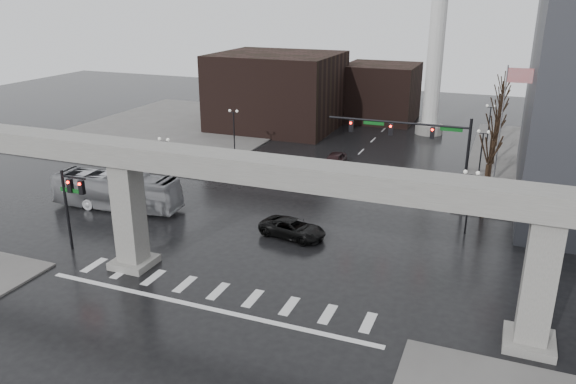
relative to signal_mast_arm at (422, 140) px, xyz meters
name	(u,v)px	position (x,y,z in m)	size (l,w,h in m)	color
ground	(226,284)	(-8.99, -18.80, -5.83)	(160.00, 160.00, 0.00)	black
sidewalk_nw	(179,129)	(-34.99, 17.20, -5.75)	(28.00, 36.00, 0.15)	slate
elevated_guideway	(240,185)	(-7.73, -18.80, 1.05)	(48.00, 2.60, 8.70)	gray
building_far_left	(277,91)	(-22.99, 23.20, -0.83)	(16.00, 14.00, 10.00)	black
building_far_mid	(381,92)	(-10.99, 33.20, -1.83)	(10.00, 10.00, 8.00)	black
smokestack	(437,29)	(-2.99, 27.20, 7.52)	(3.60, 3.60, 30.00)	silver
signal_mast_arm	(422,140)	(0.00, 0.00, 0.00)	(12.12, 0.43, 8.00)	black
signal_left_pole	(71,197)	(-21.24, -18.30, -1.76)	(2.30, 0.30, 6.00)	black
flagpole_assembly	(505,119)	(6.30, 3.20, 1.70)	(2.06, 0.12, 12.00)	silver
lamp_right_0	(470,191)	(4.51, -4.80, -2.36)	(1.22, 0.32, 5.11)	black
lamp_right_1	(482,146)	(4.51, 9.20, -2.36)	(1.22, 0.32, 5.11)	black
lamp_right_2	(490,118)	(4.51, 23.20, -2.36)	(1.22, 0.32, 5.11)	black
lamp_left_0	(165,155)	(-22.49, -4.80, -2.36)	(1.22, 0.32, 5.11)	black
lamp_left_1	(234,124)	(-22.49, 9.20, -2.36)	(1.22, 0.32, 5.11)	black
lamp_left_2	(281,103)	(-22.49, 23.20, -2.36)	(1.22, 0.32, 5.11)	black
tree_right_0	(486,185)	(5.54, -0.78, -3.04)	(1.09, 1.58, 7.50)	black
tree_right_1	(491,159)	(5.54, 7.22, -2.98)	(1.09, 1.61, 7.67)	black
tree_right_2	(495,139)	(5.54, 15.22, -2.91)	(1.10, 1.63, 7.85)	black
tree_right_3	(498,123)	(5.54, 23.22, -2.85)	(1.11, 1.66, 8.02)	black
tree_right_4	(501,110)	(5.54, 31.22, -2.79)	(1.12, 1.69, 8.19)	black
pickup_truck	(293,228)	(-7.64, -10.42, -5.11)	(2.38, 5.15, 1.43)	black
city_bus	(117,191)	(-23.88, -10.29, -4.25)	(2.66, 11.37, 3.17)	#A8A9AD
far_car	(334,160)	(-10.05, 7.99, -5.04)	(1.85, 4.60, 1.57)	black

